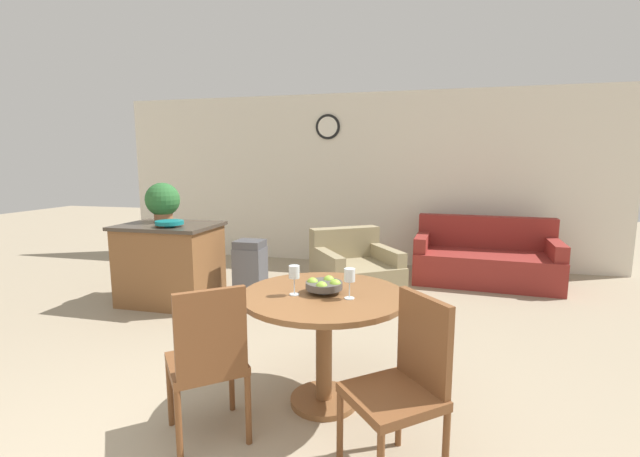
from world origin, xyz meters
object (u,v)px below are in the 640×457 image
Objects in this scene: wine_glass_right at (350,276)px; trash_bin at (250,272)px; fruit_bowl at (324,285)px; dining_chair_near_left at (208,356)px; teal_bowl at (169,223)px; couch at (485,260)px; dining_table at (324,319)px; wine_glass_left at (294,273)px; dining_chair_near_right at (405,379)px; armchair at (355,272)px; potted_plant at (163,201)px; kitchen_island at (171,263)px.

wine_glass_right is 2.51m from trash_bin.
dining_chair_near_left is at bearing -134.87° from fruit_bowl.
fruit_bowl is at bearing -54.66° from trash_bin.
teal_bowl is 0.41× the size of trash_bin.
couch is at bearing 23.95° from dining_chair_near_left.
fruit_bowl is 3.78m from couch.
fruit_bowl reaches higher than dining_table.
wine_glass_left reaches higher than couch.
trash_bin is at bearing -1.83° from dining_chair_near_right.
fruit_bowl is 2.57m from teal_bowl.
fruit_bowl is 0.33× the size of trash_bin.
fruit_bowl is 1.25× the size of wine_glass_right.
fruit_bowl is at bearing -108.21° from couch.
dining_table is 4.49× the size of fruit_bowl.
teal_bowl is at bearing 140.79° from wine_glass_left.
dining_chair_near_left reaches higher than armchair.
couch is (1.44, 3.46, -0.53)m from fruit_bowl.
couch is (2.76, 1.59, -0.07)m from trash_bin.
wine_glass_right is 3.19m from potted_plant.
dining_table is 2.78m from kitchen_island.
couch is at bearing 67.38° from dining_table.
wine_glass_right is at bearing -1.52° from dining_chair_near_right.
teal_bowl is at bearing 87.61° from dining_chair_near_left.
dining_chair_near_right is at bearing -37.45° from teal_bowl.
teal_bowl reaches higher than fruit_bowl.
fruit_bowl is 0.22m from wine_glass_left.
armchair is at bearing -145.21° from couch.
trash_bin is 1.29m from armchair.
dining_chair_near_right is at bearing -98.13° from couch.
kitchen_island is 0.74m from potted_plant.
fruit_bowl is 0.19× the size of armchair.
fruit_bowl is 0.21m from wine_glass_right.
teal_bowl is (-2.10, 1.48, 0.14)m from fruit_bowl.
teal_bowl is 4.11m from couch.
fruit_bowl is 0.22× the size of kitchen_island.
potted_plant is at bearing 136.89° from kitchen_island.
couch is (1.44, 3.46, -0.30)m from dining_table.
trash_bin is (0.90, 0.21, -0.10)m from kitchen_island.
dining_chair_near_right is at bearing -38.68° from potted_plant.
dining_table is 2.52m from armchair.
dining_table is 5.60× the size of wine_glass_right.
potted_plant is 1.34m from trash_bin.
dining_table is at bearing -54.67° from trash_bin.
potted_plant is at bearing -176.72° from trash_bin.
potted_plant is (-2.39, 1.81, 0.35)m from fruit_bowl.
couch is (1.26, 3.53, -0.62)m from wine_glass_right.
wine_glass_left is (-0.18, -0.08, 0.32)m from dining_table.
wine_glass_right reaches higher than armchair.
couch is (0.89, 4.00, -0.23)m from dining_chair_near_right.
potted_plant is at bearing 11.64° from dining_chair_near_right.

